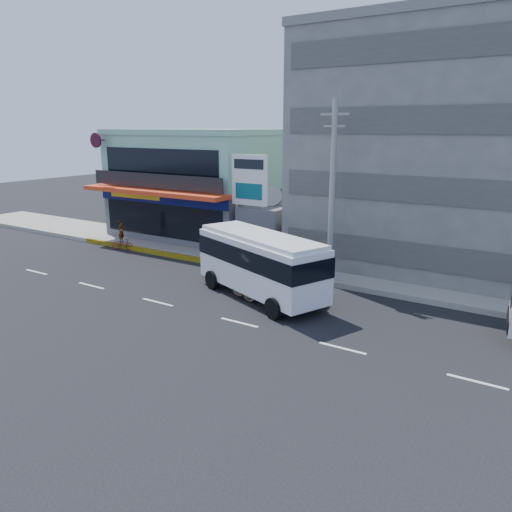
{
  "coord_description": "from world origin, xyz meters",
  "views": [
    {
      "loc": [
        16.99,
        -17.27,
        8.55
      ],
      "look_at": [
        3.74,
        3.36,
        2.2
      ],
      "focal_mm": 35.0,
      "sensor_mm": 36.0,
      "label": 1
    }
  ],
  "objects": [
    {
      "name": "ground",
      "position": [
        0.0,
        0.0,
        0.0
      ],
      "size": [
        120.0,
        120.0,
        0.0
      ],
      "primitive_type": "plane",
      "color": "black",
      "rests_on": "ground"
    },
    {
      "name": "shop_building",
      "position": [
        -8.0,
        13.95,
        4.0
      ],
      "size": [
        12.4,
        11.7,
        8.0
      ],
      "color": "#4F5055",
      "rests_on": "ground"
    },
    {
      "name": "satellite_dish",
      "position": [
        0.0,
        11.0,
        3.58
      ],
      "size": [
        1.5,
        1.5,
        0.15
      ],
      "primitive_type": "cylinder",
      "color": "slate",
      "rests_on": "gap_structure"
    },
    {
      "name": "concrete_building",
      "position": [
        10.0,
        15.0,
        7.0
      ],
      "size": [
        16.0,
        12.0,
        14.0
      ],
      "primitive_type": "cube",
      "color": "gray",
      "rests_on": "ground"
    },
    {
      "name": "gap_structure",
      "position": [
        0.0,
        12.0,
        1.75
      ],
      "size": [
        3.0,
        6.0,
        3.5
      ],
      "primitive_type": "cube",
      "color": "#4F5055",
      "rests_on": "ground"
    },
    {
      "name": "sidewalk",
      "position": [
        5.0,
        9.5,
        0.15
      ],
      "size": [
        70.0,
        5.0,
        0.3
      ],
      "primitive_type": "cube",
      "color": "gray",
      "rests_on": "ground"
    },
    {
      "name": "billboard",
      "position": [
        -0.5,
        9.2,
        4.93
      ],
      "size": [
        2.6,
        0.18,
        6.9
      ],
      "color": "gray",
      "rests_on": "ground"
    },
    {
      "name": "motorcycle_rider",
      "position": [
        -9.87,
        6.8,
        0.7
      ],
      "size": [
        1.75,
        1.11,
        2.12
      ],
      "color": "maroon",
      "rests_on": "ground"
    },
    {
      "name": "utility_pole_near",
      "position": [
        6.0,
        7.4,
        5.15
      ],
      "size": [
        1.6,
        0.3,
        10.0
      ],
      "color": "#999993",
      "rests_on": "ground"
    },
    {
      "name": "minibus",
      "position": [
        4.0,
        3.39,
        2.0
      ],
      "size": [
        8.4,
        5.33,
        3.35
      ],
      "color": "white",
      "rests_on": "ground"
    },
    {
      "name": "sedan",
      "position": [
        5.02,
        3.59,
        0.8
      ],
      "size": [
        4.91,
        2.6,
        1.59
      ],
      "primitive_type": "imported",
      "rotation": [
        0.0,
        0.0,
        1.73
      ],
      "color": "#C0AD93",
      "rests_on": "ground"
    }
  ]
}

